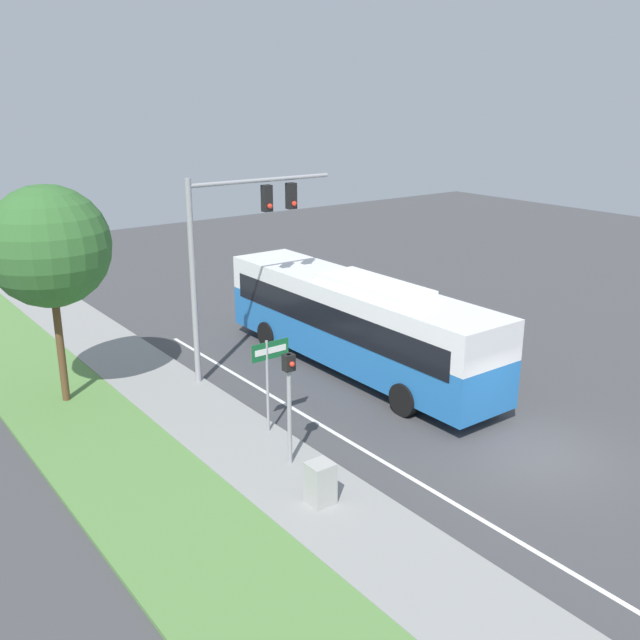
# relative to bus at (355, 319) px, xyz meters

# --- Properties ---
(ground_plane) EXTENTS (80.00, 80.00, 0.00)m
(ground_plane) POSITION_rel_bus_xyz_m (-0.05, -7.97, -1.93)
(ground_plane) COLOR #424244
(sidewalk) EXTENTS (2.80, 80.00, 0.12)m
(sidewalk) POSITION_rel_bus_xyz_m (-6.25, -7.97, -1.87)
(sidewalk) COLOR gray
(sidewalk) RESTS_ON ground_plane
(grass_verge) EXTENTS (3.60, 80.00, 0.10)m
(grass_verge) POSITION_rel_bus_xyz_m (-9.45, -7.97, -1.88)
(grass_verge) COLOR #568442
(grass_verge) RESTS_ON ground_plane
(lane_divider_near) EXTENTS (0.14, 30.00, 0.01)m
(lane_divider_near) POSITION_rel_bus_xyz_m (-3.65, -7.97, -1.92)
(lane_divider_near) COLOR silver
(lane_divider_near) RESTS_ON ground_plane
(bus) EXTENTS (2.70, 12.43, 3.48)m
(bus) POSITION_rel_bus_xyz_m (0.00, 0.00, 0.00)
(bus) COLOR #236BB7
(bus) RESTS_ON ground_plane
(signal_gantry) EXTENTS (5.59, 0.41, 6.97)m
(signal_gantry) POSITION_rel_bus_xyz_m (-3.51, 2.18, 2.98)
(signal_gantry) COLOR #939399
(signal_gantry) RESTS_ON ground_plane
(pedestrian_signal) EXTENTS (0.28, 0.34, 3.20)m
(pedestrian_signal) POSITION_rel_bus_xyz_m (-5.82, -4.38, 0.24)
(pedestrian_signal) COLOR #939399
(pedestrian_signal) RESTS_ON ground_plane
(street_sign) EXTENTS (1.22, 0.08, 2.89)m
(street_sign) POSITION_rel_bus_xyz_m (-5.18, -2.43, 0.12)
(street_sign) COLOR #939399
(street_sign) RESTS_ON ground_plane
(utility_cabinet) EXTENTS (0.60, 0.58, 1.06)m
(utility_cabinet) POSITION_rel_bus_xyz_m (-6.34, -6.41, -1.28)
(utility_cabinet) COLOR #A8A8A3
(utility_cabinet) RESTS_ON sidewalk
(roadside_tree) EXTENTS (3.72, 3.72, 6.88)m
(roadside_tree) POSITION_rel_bus_xyz_m (-9.23, 3.37, 3.18)
(roadside_tree) COLOR brown
(roadside_tree) RESTS_ON grass_verge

